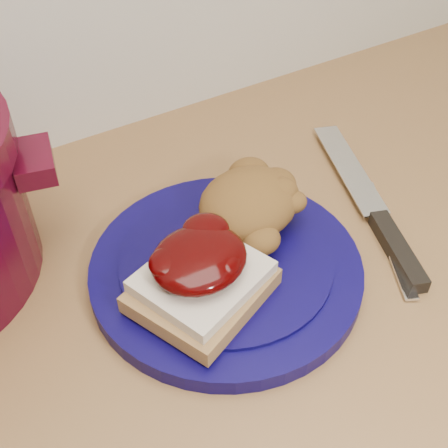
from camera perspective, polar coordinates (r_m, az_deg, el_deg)
plate at (r=0.57m, az=0.20°, el=-4.51°), size 0.34×0.34×0.02m
sandwich at (r=0.51m, az=-2.36°, el=-5.23°), size 0.15×0.14×0.06m
stuffing_mound at (r=0.58m, az=2.53°, el=2.17°), size 0.14×0.12×0.06m
chef_knife at (r=0.64m, az=15.83°, el=-0.12°), size 0.13×0.28×0.02m
butter_knife at (r=0.64m, az=16.26°, el=-1.10°), size 0.10×0.17×0.00m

